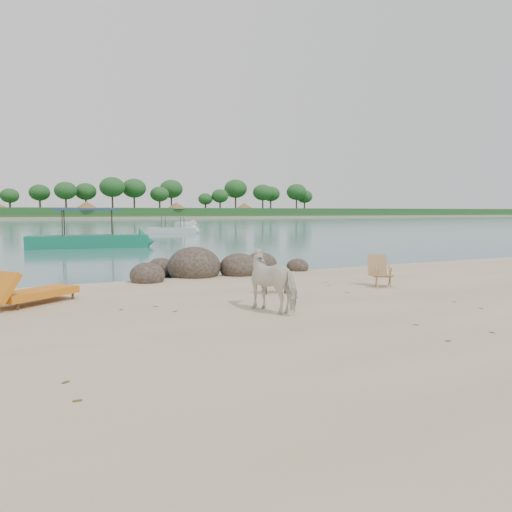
{
  "coord_description": "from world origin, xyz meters",
  "views": [
    {
      "loc": [
        -5.05,
        -8.73,
        2.08
      ],
      "look_at": [
        0.39,
        2.0,
        1.0
      ],
      "focal_mm": 35.0,
      "sensor_mm": 36.0,
      "label": 1
    }
  ],
  "objects": [
    {
      "name": "water",
      "position": [
        0.0,
        90.0,
        0.0
      ],
      "size": [
        400.0,
        400.0,
        0.0
      ],
      "primitive_type": "plane",
      "color": "#36626C",
      "rests_on": "ground"
    },
    {
      "name": "far_shore",
      "position": [
        0.0,
        170.0,
        0.0
      ],
      "size": [
        420.0,
        90.0,
        1.4
      ],
      "primitive_type": "cube",
      "color": "tan",
      "rests_on": "ground"
    },
    {
      "name": "far_scenery",
      "position": [
        0.03,
        136.7,
        3.14
      ],
      "size": [
        420.0,
        18.0,
        9.5
      ],
      "color": "#1E4C1E",
      "rests_on": "ground"
    },
    {
      "name": "boulders",
      "position": [
        0.91,
        6.34,
        0.23
      ],
      "size": [
        6.29,
        2.85,
        1.26
      ],
      "rotation": [
        0.0,
        0.0,
        0.06
      ],
      "color": "#302620",
      "rests_on": "ground"
    },
    {
      "name": "cow",
      "position": [
        -0.09,
        0.18,
        0.64
      ],
      "size": [
        1.07,
        1.64,
        1.28
      ],
      "primitive_type": "imported",
      "rotation": [
        0.0,
        0.0,
        3.42
      ],
      "color": "white",
      "rests_on": "ground"
    },
    {
      "name": "side_table",
      "position": [
        0.94,
        2.09,
        0.25
      ],
      "size": [
        0.68,
        0.51,
        0.49
      ],
      "primitive_type": null,
      "rotation": [
        0.0,
        0.0,
        -0.2
      ],
      "color": "#352315",
      "rests_on": "ground"
    },
    {
      "name": "lounge_chair",
      "position": [
        -4.44,
        3.3,
        0.34
      ],
      "size": [
        2.29,
        1.97,
        0.68
      ],
      "primitive_type": null,
      "rotation": [
        0.0,
        0.0,
        0.63
      ],
      "color": "orange",
      "rests_on": "ground"
    },
    {
      "name": "deck_chair",
      "position": [
        4.12,
        1.68,
        0.44
      ],
      "size": [
        0.8,
        0.82,
        0.87
      ],
      "primitive_type": null,
      "rotation": [
        0.0,
        0.0,
        -0.58
      ],
      "color": "#A38451",
      "rests_on": "ground"
    },
    {
      "name": "boat_near",
      "position": [
        -0.61,
        21.81,
        1.84
      ],
      "size": [
        7.76,
        2.98,
        3.67
      ],
      "primitive_type": null,
      "rotation": [
        0.0,
        0.0,
        -0.17
      ],
      "color": "#127151",
      "rests_on": "water"
    },
    {
      "name": "boat_mid",
      "position": [
        10.01,
        39.21,
        1.33
      ],
      "size": [
        5.14,
        4.2,
        2.67
      ],
      "primitive_type": null,
      "rotation": [
        0.0,
        0.0,
        -0.63
      ],
      "color": "silver",
      "rests_on": "water"
    },
    {
      "name": "boat_far",
      "position": [
        21.35,
        68.36,
        0.29
      ],
      "size": [
        4.74,
        3.93,
        0.59
      ],
      "primitive_type": null,
      "rotation": [
        0.0,
        0.0,
        0.64
      ],
      "color": "silver",
      "rests_on": "water"
    },
    {
      "name": "dead_leaves",
      "position": [
        0.7,
        -0.59,
        0.0
      ],
      "size": [
        8.64,
        6.38,
        0.0
      ],
      "color": "brown",
      "rests_on": "ground"
    }
  ]
}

